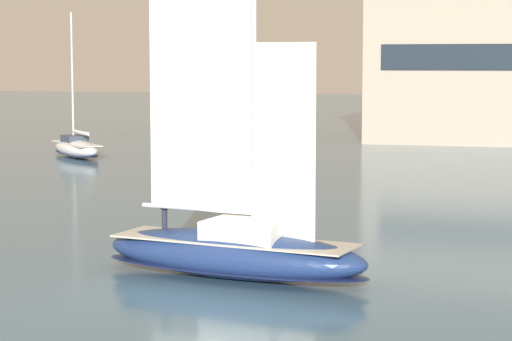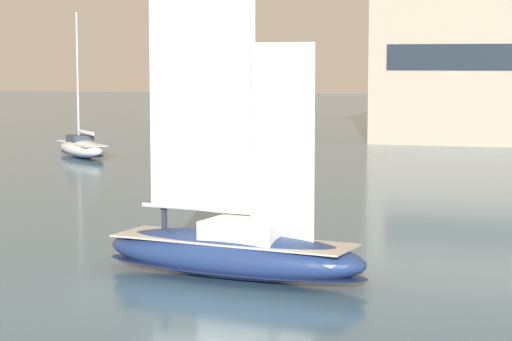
# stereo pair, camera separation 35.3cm
# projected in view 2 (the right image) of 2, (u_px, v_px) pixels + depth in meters

# --- Properties ---
(ground_plane) EXTENTS (400.00, 400.00, 0.00)m
(ground_plane) POSITION_uv_depth(u_px,v_px,m) (233.00, 278.00, 35.24)
(ground_plane) COLOR #42667F
(sailboat_main) EXTENTS (10.43, 4.54, 13.87)m
(sailboat_main) POSITION_uv_depth(u_px,v_px,m) (233.00, 247.00, 35.11)
(sailboat_main) COLOR navy
(sailboat_main) RESTS_ON ground
(sailboat_moored_mid_channel) EXTENTS (7.47, 7.66, 11.49)m
(sailboat_moored_mid_channel) POSITION_uv_depth(u_px,v_px,m) (81.00, 147.00, 79.66)
(sailboat_moored_mid_channel) COLOR silver
(sailboat_moored_mid_channel) RESTS_ON ground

